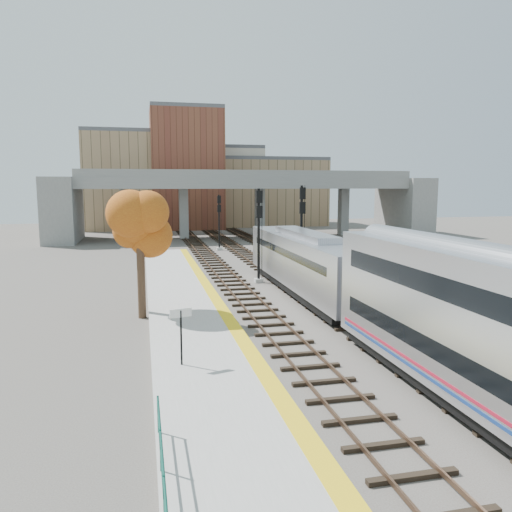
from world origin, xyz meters
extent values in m
plane|color=#47423D|center=(0.00, 0.00, 0.00)|extent=(160.00, 160.00, 0.00)
cube|color=#9E9E99|center=(-7.25, 0.00, 0.17)|extent=(4.50, 60.00, 0.35)
cube|color=yellow|center=(-5.35, 0.00, 0.35)|extent=(0.70, 60.00, 0.01)
cube|color=black|center=(-3.20, 12.50, 0.07)|extent=(2.50, 95.00, 0.14)
cube|color=brown|center=(-3.92, 12.50, 0.18)|extent=(0.07, 95.00, 0.14)
cube|color=brown|center=(-2.48, 12.50, 0.18)|extent=(0.07, 95.00, 0.14)
cube|color=black|center=(1.00, 12.50, 0.07)|extent=(2.50, 95.00, 0.14)
cube|color=brown|center=(0.28, 12.50, 0.18)|extent=(0.07, 95.00, 0.14)
cube|color=brown|center=(1.72, 12.50, 0.18)|extent=(0.07, 95.00, 0.14)
cube|color=black|center=(5.00, 12.50, 0.07)|extent=(2.50, 95.00, 0.14)
cube|color=brown|center=(4.28, 12.50, 0.18)|extent=(0.07, 95.00, 0.14)
cube|color=brown|center=(5.72, 12.50, 0.18)|extent=(0.07, 95.00, 0.14)
cube|color=slate|center=(5.00, 45.00, 7.75)|extent=(46.00, 10.00, 1.50)
cube|color=slate|center=(5.00, 40.20, 9.00)|extent=(46.00, 0.20, 1.00)
cube|color=slate|center=(5.00, 49.80, 9.00)|extent=(46.00, 0.20, 1.00)
cube|color=slate|center=(-12.00, 45.00, 3.50)|extent=(1.20, 1.60, 7.00)
cube|color=slate|center=(-4.00, 45.00, 3.50)|extent=(1.20, 1.60, 7.00)
cube|color=slate|center=(7.00, 45.00, 3.50)|extent=(1.20, 1.60, 7.00)
cube|color=slate|center=(20.00, 45.00, 3.50)|extent=(1.20, 1.60, 7.00)
cube|color=slate|center=(-20.00, 45.00, 4.25)|extent=(4.00, 12.00, 8.50)
cube|color=slate|center=(30.00, 45.00, 4.25)|extent=(4.00, 12.00, 8.50)
cube|color=#947956|center=(-10.00, 65.00, 8.00)|extent=(18.00, 14.00, 16.00)
cube|color=#4C4C4F|center=(-10.00, 65.00, 16.30)|extent=(18.00, 14.00, 0.60)
cube|color=beige|center=(4.00, 70.00, 7.00)|extent=(16.00, 16.00, 14.00)
cube|color=#4C4C4F|center=(4.00, 70.00, 14.30)|extent=(16.00, 16.00, 0.60)
cube|color=brown|center=(-2.00, 62.00, 10.00)|extent=(12.00, 10.00, 20.00)
cube|color=#4C4C4F|center=(-2.00, 62.00, 20.30)|extent=(12.00, 10.00, 0.60)
cube|color=#947956|center=(14.00, 68.00, 6.00)|extent=(20.00, 14.00, 12.00)
cube|color=#4C4C4F|center=(14.00, 68.00, 12.30)|extent=(20.00, 14.00, 0.60)
cube|color=black|center=(14.00, 28.00, 0.02)|extent=(14.00, 18.00, 0.04)
cube|color=#A8AAB2|center=(1.00, 6.19, 2.35)|extent=(3.00, 19.00, 3.20)
cube|color=black|center=(1.00, 15.71, 2.95)|extent=(2.20, 0.06, 1.10)
cube|color=black|center=(1.00, 6.19, 2.95)|extent=(3.02, 16.15, 0.50)
cube|color=black|center=(1.00, 6.19, 0.50)|extent=(2.70, 17.10, 0.50)
cube|color=#A8AAB2|center=(1.00, 6.19, 4.15)|extent=(1.60, 9.50, 0.40)
cube|color=#9E9E99|center=(-1.10, 10.98, 0.15)|extent=(0.60, 0.60, 0.30)
cylinder|color=black|center=(-1.10, 10.98, 3.59)|extent=(0.21, 0.21, 7.18)
cube|color=black|center=(-1.10, 10.73, 6.56)|extent=(0.46, 0.18, 0.92)
cube|color=black|center=(-1.10, 10.73, 5.44)|extent=(0.46, 0.18, 0.92)
cube|color=#9E9E99|center=(3.00, 13.17, 0.15)|extent=(0.60, 0.60, 0.30)
cylinder|color=black|center=(3.00, 13.17, 3.70)|extent=(0.21, 0.21, 7.41)
cube|color=black|center=(3.00, 12.92, 6.77)|extent=(0.48, 0.18, 0.95)
cube|color=black|center=(3.00, 12.92, 5.61)|extent=(0.48, 0.18, 0.95)
cube|color=#9E9E99|center=(-1.10, 31.05, 0.15)|extent=(0.60, 0.60, 0.30)
cylinder|color=black|center=(-1.10, 31.05, 3.19)|extent=(0.18, 0.18, 6.38)
cube|color=black|center=(-1.10, 30.80, 5.83)|extent=(0.41, 0.18, 0.82)
cube|color=black|center=(-1.10, 30.80, 4.83)|extent=(0.41, 0.18, 0.82)
cylinder|color=black|center=(-8.33, -6.61, 1.45)|extent=(0.08, 0.08, 2.20)
cube|color=white|center=(-8.33, -6.61, 2.45)|extent=(0.88, 0.29, 0.35)
cylinder|color=#382619|center=(-9.84, 2.33, 2.43)|extent=(0.44, 0.44, 4.85)
ellipsoid|color=orange|center=(-9.84, 2.33, 5.20)|extent=(3.60, 3.60, 3.46)
imported|color=#99999E|center=(12.73, 22.36, 0.66)|extent=(2.09, 3.85, 1.24)
imported|color=#99999E|center=(14.95, 29.66, 0.64)|extent=(1.29, 3.67, 1.21)
imported|color=#99999E|center=(16.21, 30.02, 0.69)|extent=(3.25, 4.86, 1.31)
camera|label=1|loc=(-9.66, -25.74, 7.36)|focal=35.00mm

